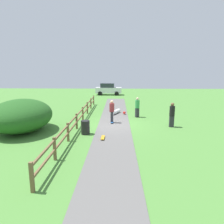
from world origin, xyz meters
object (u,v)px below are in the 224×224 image
skater_fallen (116,112)px  skateboard_loose (103,137)px  bystander_black (172,114)px  skater_riding (112,110)px  bystander_green (137,106)px  parked_car_white (108,89)px  bush_large (21,116)px  trash_bin (85,127)px

skater_fallen → skateboard_loose: (-0.74, -7.14, -0.11)m
skateboard_loose → bystander_black: bystander_black is taller
skater_riding → bystander_green: bearing=43.4°
skateboard_loose → parked_car_white: 22.13m
bush_large → skater_riding: bearing=22.2°
trash_bin → skater_fallen: size_ratio=0.57×
bush_large → skateboard_loose: bearing=-14.3°
trash_bin → parked_car_white: bearing=88.6°
skater_fallen → bush_large: bearing=-137.8°
bush_large → bystander_black: size_ratio=2.63×
bush_large → trash_bin: size_ratio=5.24×
bystander_green → parked_car_white: (-3.28, 16.19, -0.01)m
skater_riding → skateboard_loose: skater_riding is taller
bush_large → skateboard_loose: bush_large is taller
skater_riding → bystander_black: bearing=-13.5°
trash_bin → skateboard_loose: size_ratio=1.12×
bystander_black → skater_fallen: bearing=133.2°
bystander_black → bystander_green: bearing=125.6°
skater_riding → parked_car_white: parked_car_white is taller
trash_bin → bystander_green: size_ratio=0.51×
bush_large → bystander_green: size_ratio=2.69×
bystander_black → parked_car_white: 20.06m
bystander_green → parked_car_white: size_ratio=0.41×
parked_car_white → bystander_green: bearing=-78.6°
skater_riding → bystander_black: skater_riding is taller
skater_riding → skater_fallen: size_ratio=1.12×
bush_large → skater_riding: (6.00, 2.44, -0.09)m
trash_bin → bystander_black: (6.01, 1.88, 0.54)m
skater_riding → bush_large: bearing=-157.8°
trash_bin → bystander_green: (3.79, 4.98, 0.52)m
trash_bin → skater_riding: size_ratio=0.51×
trash_bin → parked_car_white: 21.18m
bush_large → skateboard_loose: 5.83m
bush_large → bystander_black: bearing=7.6°
bystander_green → bystander_black: (2.22, -3.10, 0.03)m
trash_bin → parked_car_white: size_ratio=0.21×
bush_large → bystander_black: 10.47m
skater_fallen → skater_riding: bearing=-95.4°
skater_riding → bystander_black: 4.51m
trash_bin → skater_riding: bearing=60.9°
trash_bin → parked_car_white: (0.51, 21.17, 0.51)m
bush_large → skater_fallen: (6.30, 5.72, -0.90)m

